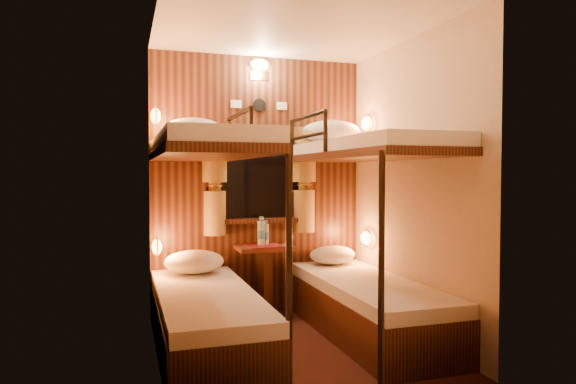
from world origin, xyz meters
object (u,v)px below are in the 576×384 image
object	(u,v)px
bunk_right	(367,266)
bottle_right	(265,234)
bunk_left	(206,276)
table	(264,271)
bottle_left	(261,233)

from	to	relation	value
bunk_right	bottle_right	bearing A→B (deg)	127.48
bunk_left	table	distance (m)	1.02
table	bottle_right	size ratio (longest dim) A/B	2.89
table	bottle_left	distance (m)	0.35
bunk_right	table	world-z (taller)	bunk_right
bunk_right	table	distance (m)	1.02
bunk_left	bunk_right	bearing A→B (deg)	0.00
bunk_left	bunk_right	distance (m)	1.30
bunk_left	bottle_right	world-z (taller)	bunk_left
bunk_right	bunk_left	bearing A→B (deg)	180.00
bottle_left	bunk_right	bearing A→B (deg)	-50.84
bottle_left	bottle_right	size ratio (longest dim) A/B	1.16
bunk_right	bottle_right	world-z (taller)	bunk_right
bunk_right	bottle_right	distance (m)	1.04
table	bottle_right	bearing A→B (deg)	56.47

